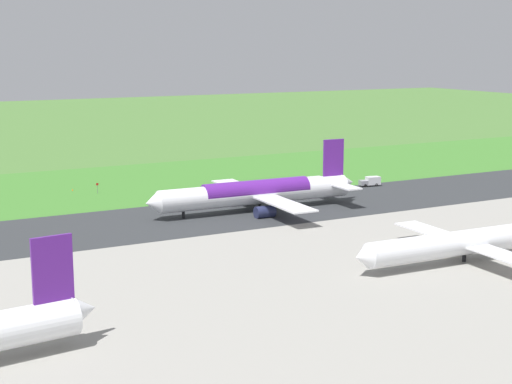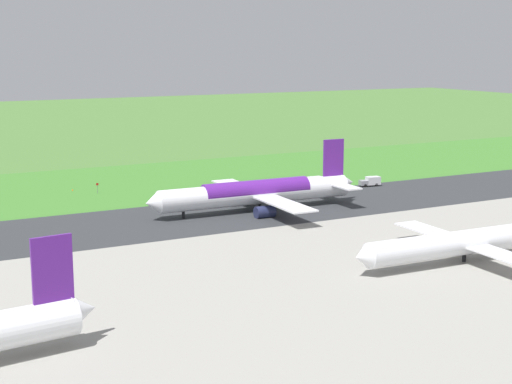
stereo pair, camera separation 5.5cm
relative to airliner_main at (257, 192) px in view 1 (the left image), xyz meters
name	(u,v)px [view 1 (the left image)]	position (x,y,z in m)	size (l,w,h in m)	color
ground_plane	(231,214)	(6.93, -0.01, -4.35)	(800.00, 800.00, 0.00)	#477233
runway_asphalt	(231,213)	(6.93, -0.01, -4.32)	(600.00, 33.26, 0.06)	#2D3033
apron_concrete	(405,288)	(6.93, 63.31, -4.33)	(440.00, 110.00, 0.05)	gray
grass_verge_foreground	(164,185)	(6.93, -42.08, -4.33)	(600.00, 80.00, 0.04)	#3C782B
airliner_main	(257,192)	(0.00, 0.00, 0.00)	(54.06, 44.16, 15.88)	white
airliner_parked_mid	(466,242)	(-12.40, 56.20, -0.65)	(46.46, 37.96, 13.57)	white
service_truck_fuel	(371,181)	(-42.71, -13.67, -2.95)	(6.09, 3.18, 2.65)	gray
no_stopping_sign	(97,187)	(27.09, -38.23, -2.67)	(0.60, 0.10, 2.85)	slate
traffic_cone_orange	(73,190)	(31.75, -45.54, -4.08)	(0.40, 0.40, 0.55)	orange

